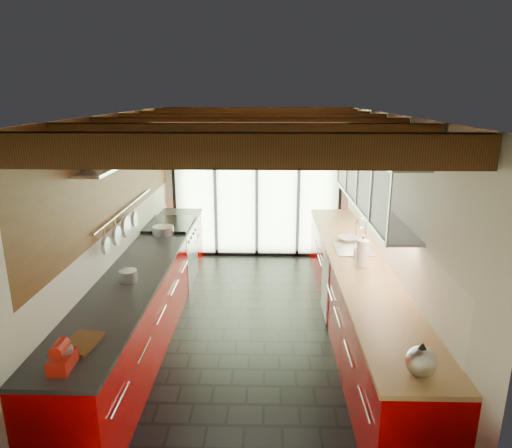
# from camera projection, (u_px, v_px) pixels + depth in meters

# --- Properties ---
(ground) EXTENTS (5.50, 5.50, 0.00)m
(ground) POSITION_uv_depth(u_px,v_px,m) (251.00, 329.00, 5.66)
(ground) COLOR black
(ground) RESTS_ON ground
(room_shell) EXTENTS (5.50, 5.50, 5.50)m
(room_shell) POSITION_uv_depth(u_px,v_px,m) (251.00, 200.00, 5.20)
(room_shell) COLOR silver
(room_shell) RESTS_ON ground
(ceiling_beams) EXTENTS (3.14, 5.06, 4.90)m
(ceiling_beams) POSITION_uv_depth(u_px,v_px,m) (252.00, 125.00, 5.34)
(ceiling_beams) COLOR #593316
(ceiling_beams) RESTS_ON ground
(glass_door) EXTENTS (2.95, 0.10, 2.90)m
(glass_door) POSITION_uv_depth(u_px,v_px,m) (257.00, 164.00, 7.79)
(glass_door) COLOR #C6EAAD
(glass_door) RESTS_ON ground
(left_counter) EXTENTS (0.68, 5.00, 0.92)m
(left_counter) POSITION_uv_depth(u_px,v_px,m) (147.00, 294.00, 5.56)
(left_counter) COLOR #B80000
(left_counter) RESTS_ON ground
(range_stove) EXTENTS (0.66, 0.90, 0.97)m
(range_stove) POSITION_uv_depth(u_px,v_px,m) (171.00, 253.00, 6.95)
(range_stove) COLOR silver
(range_stove) RESTS_ON ground
(right_counter) EXTENTS (0.68, 5.00, 0.92)m
(right_counter) POSITION_uv_depth(u_px,v_px,m) (357.00, 297.00, 5.50)
(right_counter) COLOR #B80000
(right_counter) RESTS_ON ground
(sink_assembly) EXTENTS (0.45, 0.52, 0.43)m
(sink_assembly) POSITION_uv_depth(u_px,v_px,m) (354.00, 247.00, 5.75)
(sink_assembly) COLOR silver
(sink_assembly) RESTS_ON right_counter
(upper_cabinets_right) EXTENTS (0.34, 3.00, 3.00)m
(upper_cabinets_right) POSITION_uv_depth(u_px,v_px,m) (372.00, 179.00, 5.40)
(upper_cabinets_right) COLOR silver
(upper_cabinets_right) RESTS_ON ground
(left_wall_fixtures) EXTENTS (0.28, 2.60, 0.96)m
(left_wall_fixtures) POSITION_uv_depth(u_px,v_px,m) (126.00, 177.00, 5.31)
(left_wall_fixtures) COLOR silver
(left_wall_fixtures) RESTS_ON ground
(stand_mixer) EXTENTS (0.15, 0.25, 0.22)m
(stand_mixer) POSITION_uv_depth(u_px,v_px,m) (62.00, 357.00, 3.26)
(stand_mixer) COLOR red
(stand_mixer) RESTS_ON left_counter
(pot_large) EXTENTS (0.20, 0.20, 0.12)m
(pot_large) POSITION_uv_depth(u_px,v_px,m) (128.00, 276.00, 4.78)
(pot_large) COLOR silver
(pot_large) RESTS_ON left_counter
(pot_small) EXTENTS (0.34, 0.34, 0.11)m
(pot_small) POSITION_uv_depth(u_px,v_px,m) (163.00, 230.00, 6.38)
(pot_small) COLOR silver
(pot_small) RESTS_ON left_counter
(cutting_board) EXTENTS (0.30, 0.38, 0.03)m
(cutting_board) POSITION_uv_depth(u_px,v_px,m) (81.00, 343.00, 3.58)
(cutting_board) COLOR brown
(cutting_board) RESTS_ON left_counter
(kettle) EXTENTS (0.28, 0.30, 0.25)m
(kettle) POSITION_uv_depth(u_px,v_px,m) (421.00, 360.00, 3.18)
(kettle) COLOR silver
(kettle) RESTS_ON right_counter
(paper_towel) EXTENTS (0.15, 0.15, 0.37)m
(paper_towel) POSITION_uv_depth(u_px,v_px,m) (363.00, 254.00, 5.16)
(paper_towel) COLOR white
(paper_towel) RESTS_ON right_counter
(soap_bottle) EXTENTS (0.09, 0.09, 0.18)m
(soap_bottle) POSITION_uv_depth(u_px,v_px,m) (358.00, 251.00, 5.43)
(soap_bottle) COLOR silver
(soap_bottle) RESTS_ON right_counter
(bowl) EXTENTS (0.29, 0.29, 0.06)m
(bowl) POSITION_uv_depth(u_px,v_px,m) (348.00, 239.00, 6.09)
(bowl) COLOR silver
(bowl) RESTS_ON right_counter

